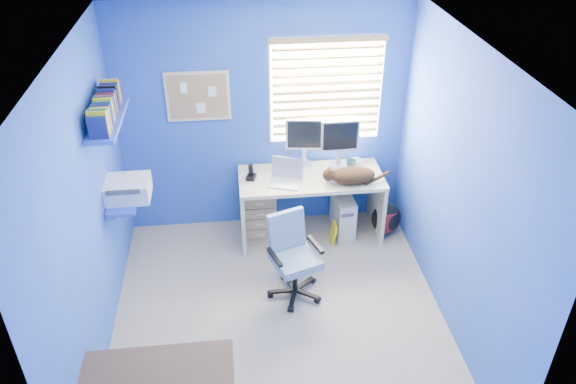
{
  "coord_description": "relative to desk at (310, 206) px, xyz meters",
  "views": [
    {
      "loc": [
        -0.34,
        -3.72,
        3.74
      ],
      "look_at": [
        0.15,
        0.65,
        0.95
      ],
      "focal_mm": 35.0,
      "sensor_mm": 36.0,
      "label": 1
    }
  ],
  "objects": [
    {
      "name": "tower_pc",
      "position": [
        0.37,
        0.02,
        -0.14
      ],
      "size": [
        0.22,
        0.45,
        0.45
      ],
      "primitive_type": "cube",
      "rotation": [
        0.0,
        0.0,
        0.06
      ],
      "color": "beige",
      "rests_on": "floor"
    },
    {
      "name": "cat",
      "position": [
        0.4,
        -0.17,
        0.45
      ],
      "size": [
        0.48,
        0.27,
        0.17
      ],
      "primitive_type": "ellipsoid",
      "rotation": [
        0.0,
        0.0,
        -0.06
      ],
      "color": "black",
      "rests_on": "desk"
    },
    {
      "name": "laptop",
      "position": [
        -0.29,
        -0.11,
        0.48
      ],
      "size": [
        0.4,
        0.36,
        0.22
      ],
      "primitive_type": "cube",
      "rotation": [
        0.0,
        0.0,
        -0.34
      ],
      "color": "silver",
      "rests_on": "desk"
    },
    {
      "name": "monitor_left",
      "position": [
        -0.04,
        0.26,
        0.64
      ],
      "size": [
        0.41,
        0.17,
        0.54
      ],
      "primitive_type": "cube",
      "rotation": [
        0.0,
        0.0,
        -0.13
      ],
      "color": "silver",
      "rests_on": "desk"
    },
    {
      "name": "window_blinds",
      "position": [
        0.19,
        0.31,
        1.18
      ],
      "size": [
        1.15,
        0.05,
        1.1
      ],
      "color": "white",
      "rests_on": "ground"
    },
    {
      "name": "wall_left",
      "position": [
        -1.96,
        -1.26,
        0.88
      ],
      "size": [
        0.01,
        3.2,
        2.5
      ],
      "primitive_type": "cube",
      "color": "blue",
      "rests_on": "ground"
    },
    {
      "name": "wall_back",
      "position": [
        -0.46,
        0.34,
        0.88
      ],
      "size": [
        3.0,
        0.01,
        2.5
      ],
      "primitive_type": "cube",
      "color": "blue",
      "rests_on": "ground"
    },
    {
      "name": "mug",
      "position": [
        0.45,
        0.11,
        0.42
      ],
      "size": [
        0.1,
        0.09,
        0.1
      ],
      "primitive_type": "imported",
      "color": "#2D6658",
      "rests_on": "desk"
    },
    {
      "name": "phone",
      "position": [
        -0.62,
        0.02,
        0.45
      ],
      "size": [
        0.12,
        0.13,
        0.17
      ],
      "primitive_type": "cube",
      "rotation": [
        0.0,
        0.0,
        -0.29
      ],
      "color": "black",
      "rests_on": "desk"
    },
    {
      "name": "corkboard",
      "position": [
        -1.11,
        0.33,
        1.18
      ],
      "size": [
        0.64,
        0.02,
        0.52
      ],
      "color": "beige",
      "rests_on": "ground"
    },
    {
      "name": "wall_front",
      "position": [
        -0.46,
        -2.86,
        0.88
      ],
      "size": [
        3.0,
        0.01,
        2.5
      ],
      "primitive_type": "cube",
      "color": "blue",
      "rests_on": "ground"
    },
    {
      "name": "wall_shelves",
      "position": [
        -1.81,
        -0.51,
        1.06
      ],
      "size": [
        0.42,
        0.9,
        1.05
      ],
      "color": "blue",
      "rests_on": "ground"
    },
    {
      "name": "monitor_right",
      "position": [
        0.32,
        0.18,
        0.64
      ],
      "size": [
        0.4,
        0.12,
        0.54
      ],
      "primitive_type": "cube",
      "rotation": [
        0.0,
        0.0,
        0.01
      ],
      "color": "silver",
      "rests_on": "desk"
    },
    {
      "name": "ceiling",
      "position": [
        -0.46,
        -1.26,
        2.13
      ],
      "size": [
        3.0,
        3.2,
        0.0
      ],
      "primitive_type": "cube",
      "color": "white",
      "rests_on": "wall_back"
    },
    {
      "name": "desk",
      "position": [
        0.0,
        0.0,
        0.0
      ],
      "size": [
        1.51,
        0.65,
        0.74
      ],
      "primitive_type": "cube",
      "color": "beige",
      "rests_on": "floor"
    },
    {
      "name": "drawer_boxes",
      "position": [
        -0.55,
        0.09,
        -0.1
      ],
      "size": [
        0.35,
        0.28,
        0.54
      ],
      "primitive_type": "cube",
      "color": "tan",
      "rests_on": "floor"
    },
    {
      "name": "floor",
      "position": [
        -0.46,
        -1.26,
        -0.37
      ],
      "size": [
        3.0,
        3.2,
        0.0
      ],
      "primitive_type": "cube",
      "color": "#B1A58D",
      "rests_on": "ground"
    },
    {
      "name": "wall_right",
      "position": [
        1.04,
        -1.26,
        0.88
      ],
      "size": [
        0.01,
        3.2,
        2.5
      ],
      "primitive_type": "cube",
      "color": "blue",
      "rests_on": "ground"
    },
    {
      "name": "backpack",
      "position": [
        0.84,
        -0.07,
        -0.18
      ],
      "size": [
        0.4,
        0.36,
        0.38
      ],
      "primitive_type": "ellipsoid",
      "rotation": [
        0.0,
        0.0,
        0.42
      ],
      "color": "black",
      "rests_on": "floor"
    },
    {
      "name": "cd_spindle",
      "position": [
        0.51,
        0.18,
        0.41
      ],
      "size": [
        0.13,
        0.13,
        0.07
      ],
      "primitive_type": "cylinder",
      "color": "silver",
      "rests_on": "desk"
    },
    {
      "name": "office_chair",
      "position": [
        -0.3,
        -0.91,
        -0.06
      ],
      "size": [
        0.62,
        0.62,
        0.84
      ],
      "color": "black",
      "rests_on": "floor"
    },
    {
      "name": "yellow_book",
      "position": [
        0.23,
        -0.18,
        -0.25
      ],
      "size": [
        0.03,
        0.17,
        0.24
      ],
      "primitive_type": "cube",
      "color": "yellow",
      "rests_on": "floor"
    }
  ]
}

